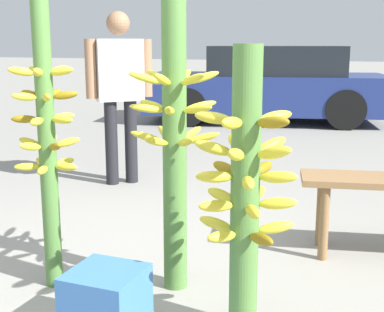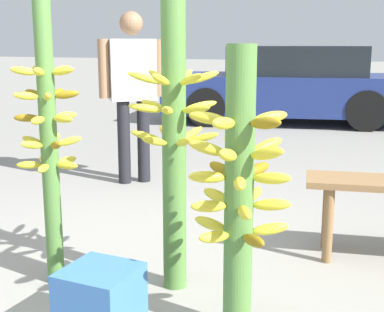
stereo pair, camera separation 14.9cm
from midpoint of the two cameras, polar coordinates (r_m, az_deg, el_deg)
name	(u,v)px [view 2 (the right image)]	position (r m, az deg, el deg)	size (l,w,h in m)	color
banana_stalk_left	(49,135)	(2.95, -13.67, 2.21)	(0.36, 0.36, 1.62)	#4C7A38
banana_stalk_center	(174,138)	(2.82, -0.42, 1.91)	(0.48, 0.48, 1.61)	#4C7A38
banana_stalk_right	(239,189)	(2.39, 6.83, -3.51)	(0.47, 0.47, 1.33)	#4C7A38
vendor_person	(132,83)	(5.09, -5.53, 7.75)	(0.53, 0.51, 1.62)	black
parked_car	(288,85)	(9.30, 10.69, 7.41)	(4.29, 2.58, 1.28)	navy
produce_crate	(101,302)	(2.57, -8.05, -15.14)	(0.32, 0.32, 0.32)	#386BB2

